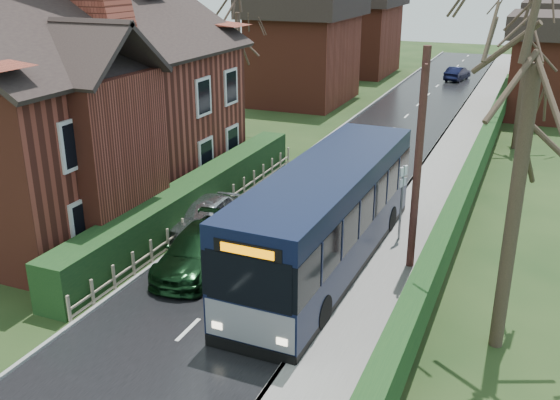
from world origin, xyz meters
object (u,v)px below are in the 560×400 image
at_px(car_green, 198,250).
at_px(brick_house, 78,100).
at_px(bus, 327,218).
at_px(telegraph_pole, 418,163).
at_px(car_silver, 207,215).
at_px(bus_stop_sign, 402,193).

bearing_deg(car_green, brick_house, 147.08).
bearing_deg(car_green, bus, 17.78).
distance_m(car_green, telegraph_pole, 7.53).
bearing_deg(car_silver, brick_house, 171.03).
bearing_deg(bus_stop_sign, telegraph_pole, -48.83).
bearing_deg(brick_house, bus_stop_sign, 5.14).
height_order(bus, car_silver, bus).
relative_size(car_silver, telegraph_pole, 0.54).
bearing_deg(bus_stop_sign, bus, -104.31).
distance_m(brick_house, bus_stop_sign, 13.02).
bearing_deg(brick_house, bus, -8.53).
height_order(brick_house, car_silver, brick_house).
distance_m(brick_house, car_green, 8.74).
bearing_deg(telegraph_pole, car_green, -168.36).
distance_m(bus, telegraph_pole, 3.34).
bearing_deg(car_silver, bus, -14.09).
relative_size(brick_house, car_silver, 3.80).
bearing_deg(bus_stop_sign, car_silver, -146.70).
bearing_deg(brick_house, car_green, -25.60).
bearing_deg(bus, bus_stop_sign, 58.22).
relative_size(car_silver, bus_stop_sign, 1.32).
height_order(bus, bus_stop_sign, bus).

